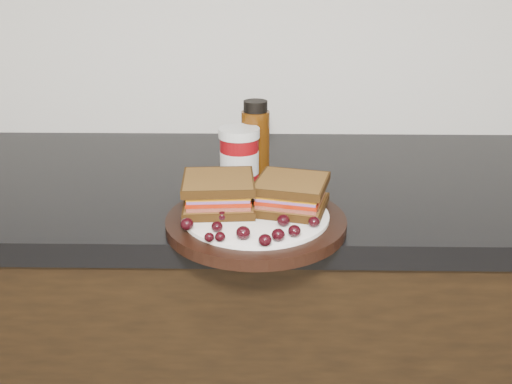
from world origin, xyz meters
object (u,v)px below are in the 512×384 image
oil_bottle (255,140)px  plate (256,222)px  sandwich_left (219,193)px  condiment_jar (239,157)px

oil_bottle → plate: bearing=-88.7°
sandwich_left → oil_bottle: size_ratio=0.74×
plate → condiment_jar: 0.19m
plate → oil_bottle: bearing=91.3°
plate → condiment_jar: bearing=100.4°
plate → oil_bottle: (-0.01, 0.23, 0.07)m
plate → oil_bottle: oil_bottle is taller
sandwich_left → oil_bottle: oil_bottle is taller
condiment_jar → oil_bottle: 0.06m
plate → oil_bottle: 0.24m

